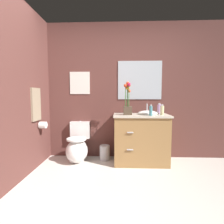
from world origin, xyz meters
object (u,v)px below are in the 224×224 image
object	(u,v)px
vanity_cabinet	(141,138)
toilet_paper_roll	(43,125)
flower_vase	(128,103)
lotion_bottle	(159,109)
trash_bin	(105,153)
hanging_towel	(36,104)
hand_wash_bottle	(162,110)
toilet	(78,148)
soap_bottle	(151,111)
wall_mirror	(140,80)
wall_poster	(80,83)

from	to	relation	value
vanity_cabinet	toilet_paper_roll	size ratio (longest dim) A/B	9.32
flower_vase	lotion_bottle	xyz separation A→B (m)	(0.56, 0.17, -0.11)
trash_bin	hanging_towel	bearing A→B (deg)	-160.46
lotion_bottle	hand_wash_bottle	distance (m)	0.20
trash_bin	hand_wash_bottle	bearing A→B (deg)	-10.64
lotion_bottle	trash_bin	bearing A→B (deg)	-178.78
lotion_bottle	toilet_paper_roll	world-z (taller)	lotion_bottle
vanity_cabinet	toilet	bearing A→B (deg)	178.65
flower_vase	soap_bottle	distance (m)	0.41
hanging_towel	vanity_cabinet	bearing A→B (deg)	9.23
lotion_bottle	hanging_towel	distance (m)	2.07
wall_mirror	lotion_bottle	bearing A→B (deg)	-27.72
flower_vase	trash_bin	size ratio (longest dim) A/B	2.04
vanity_cabinet	hand_wash_bottle	distance (m)	0.60
vanity_cabinet	trash_bin	world-z (taller)	vanity_cabinet
wall_poster	toilet_paper_roll	size ratio (longest dim) A/B	3.74
flower_vase	trash_bin	distance (m)	1.00
soap_bottle	toilet_paper_roll	distance (m)	1.79
wall_poster	toilet_paper_roll	distance (m)	1.01
toilet	hand_wash_bottle	distance (m)	1.61
toilet	hand_wash_bottle	xyz separation A→B (m)	(1.45, -0.11, 0.68)
wall_mirror	toilet	bearing A→B (deg)	-166.51
flower_vase	toilet_paper_roll	world-z (taller)	flower_vase
trash_bin	wall_mirror	xyz separation A→B (m)	(0.64, 0.19, 1.31)
flower_vase	wall_mirror	xyz separation A→B (m)	(0.23, 0.34, 0.40)
flower_vase	soap_bottle	bearing A→B (deg)	-19.35
toilet_paper_roll	wall_poster	bearing A→B (deg)	41.40
soap_bottle	toilet_paper_roll	size ratio (longest dim) A/B	1.63
trash_bin	wall_poster	size ratio (longest dim) A/B	0.66
wall_poster	hanging_towel	size ratio (longest dim) A/B	0.79
soap_bottle	wall_poster	size ratio (longest dim) A/B	0.44
flower_vase	hanging_towel	xyz separation A→B (m)	(-1.46, -0.23, -0.02)
toilet	soap_bottle	xyz separation A→B (m)	(1.25, -0.20, 0.68)
vanity_cabinet	hanging_towel	xyz separation A→B (m)	(-1.70, -0.28, 0.59)
vanity_cabinet	trash_bin	bearing A→B (deg)	171.06
wall_poster	hanging_towel	world-z (taller)	wall_poster
lotion_bottle	toilet	bearing A→B (deg)	-176.25
vanity_cabinet	trash_bin	xyz separation A→B (m)	(-0.64, 0.10, -0.30)
hand_wash_bottle	wall_poster	xyz separation A→B (m)	(-1.45, 0.38, 0.48)
flower_vase	wall_poster	world-z (taller)	wall_poster
toilet	hanging_towel	world-z (taller)	hanging_towel
vanity_cabinet	hand_wash_bottle	size ratio (longest dim) A/B	5.74
lotion_bottle	trash_bin	world-z (taller)	lotion_bottle
toilet	soap_bottle	world-z (taller)	soap_bottle
lotion_bottle	toilet_paper_roll	xyz separation A→B (m)	(-1.97, -0.29, -0.25)
vanity_cabinet	wall_poster	distance (m)	1.51
soap_bottle	wall_mirror	xyz separation A→B (m)	(-0.13, 0.47, 0.52)
soap_bottle	flower_vase	bearing A→B (deg)	160.65
lotion_bottle	wall_poster	bearing A→B (deg)	173.17
flower_vase	wall_poster	bearing A→B (deg)	158.77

